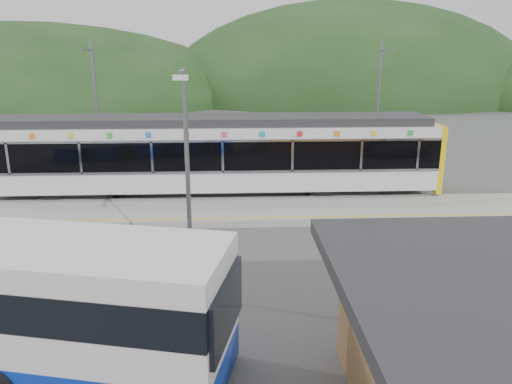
{
  "coord_description": "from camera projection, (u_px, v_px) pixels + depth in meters",
  "views": [
    {
      "loc": [
        -0.34,
        -16.42,
        6.7
      ],
      "look_at": [
        0.5,
        1.0,
        1.65
      ],
      "focal_mm": 35.0,
      "sensor_mm": 36.0,
      "label": 1
    }
  ],
  "objects": [
    {
      "name": "catenary_mast_west",
      "position": [
        97.0,
        112.0,
        24.52
      ],
      "size": [
        0.18,
        1.8,
        7.0
      ],
      "color": "slate",
      "rests_on": "ground"
    },
    {
      "name": "catenary_mast_east",
      "position": [
        377.0,
        111.0,
        25.16
      ],
      "size": [
        0.18,
        1.8,
        7.0
      ],
      "color": "slate",
      "rests_on": "ground"
    },
    {
      "name": "ground",
      "position": [
        243.0,
        245.0,
        17.64
      ],
      "size": [
        120.0,
        120.0,
        0.0
      ],
      "primitive_type": "plane",
      "color": "#4C4C4F",
      "rests_on": "ground"
    },
    {
      "name": "hills",
      "position": [
        375.0,
        199.0,
        23.0
      ],
      "size": [
        146.0,
        149.0,
        26.0
      ],
      "color": "#1E3D19",
      "rests_on": "ground"
    },
    {
      "name": "yellow_line",
      "position": [
        242.0,
        218.0,
        19.47
      ],
      "size": [
        26.0,
        0.1,
        0.01
      ],
      "primitive_type": "cube",
      "color": "yellow",
      "rests_on": "platform"
    },
    {
      "name": "train",
      "position": [
        213.0,
        153.0,
        22.76
      ],
      "size": [
        20.44,
        3.01,
        3.74
      ],
      "color": "black",
      "rests_on": "ground"
    },
    {
      "name": "lamp_post",
      "position": [
        187.0,
        169.0,
        12.79
      ],
      "size": [
        0.35,
        1.09,
        6.24
      ],
      "rotation": [
        0.0,
        0.0,
        0.01
      ],
      "color": "slate",
      "rests_on": "ground"
    },
    {
      "name": "platform",
      "position": [
        241.0,
        211.0,
        20.76
      ],
      "size": [
        26.0,
        3.2,
        0.3
      ],
      "primitive_type": "cube",
      "color": "#9E9E99",
      "rests_on": "ground"
    }
  ]
}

